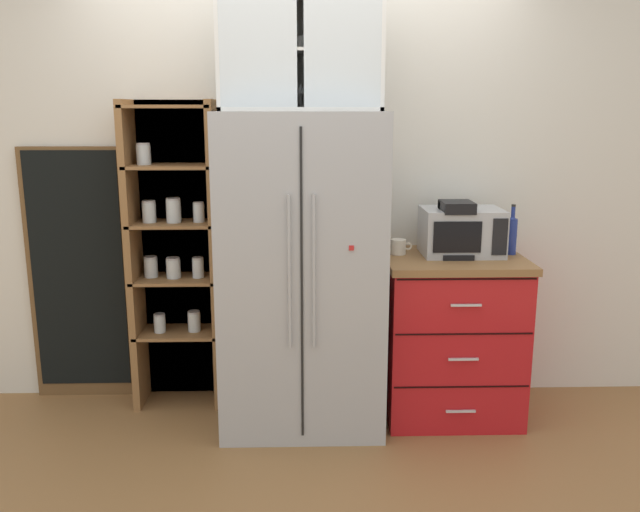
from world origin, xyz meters
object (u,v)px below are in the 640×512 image
mug_navy (455,249)px  bottle_green (453,231)px  chalkboard_menu (79,275)px  refrigerator (302,271)px  coffee_maker (455,229)px  mug_cream (399,247)px  microwave (461,232)px  bottle_cobalt (512,232)px

mug_navy → bottle_green: size_ratio=0.37×
bottle_green → chalkboard_menu: chalkboard_menu is taller
refrigerator → coffee_maker: bearing=3.8°
mug_cream → chalkboard_menu: size_ratio=0.08×
chalkboard_menu → mug_cream: bearing=-6.9°
bottle_green → mug_navy: bearing=-88.4°
coffee_maker → refrigerator: bearing=-176.2°
microwave → coffee_maker: coffee_maker is taller
refrigerator → chalkboard_menu: 1.38m
microwave → bottle_green: (-0.05, -0.00, 0.00)m
bottle_cobalt → mug_navy: bearing=-169.1°
refrigerator → chalkboard_menu: bearing=165.9°
refrigerator → bottle_cobalt: 1.20m
refrigerator → bottle_cobalt: (1.18, 0.09, 0.20)m
refrigerator → coffee_maker: 0.88m
coffee_maker → chalkboard_menu: size_ratio=0.20×
microwave → coffee_maker: (-0.05, -0.04, 0.03)m
microwave → mug_navy: bearing=-123.4°
mug_navy → chalkboard_menu: 2.21m
bottle_green → mug_cream: bearing=177.1°
mug_cream → bottle_cobalt: bottle_cobalt is taller
mug_cream → bottle_cobalt: size_ratio=0.43×
coffee_maker → mug_cream: coffee_maker is taller
refrigerator → mug_cream: 0.57m
bottle_green → coffee_maker: bearing=-90.0°
microwave → bottle_green: 0.05m
bottle_cobalt → chalkboard_menu: (-2.51, 0.24, -0.29)m
coffee_maker → chalkboard_menu: bearing=172.7°
bottle_green → chalkboard_menu: 2.21m
refrigerator → mug_cream: (0.55, 0.11, 0.11)m
coffee_maker → mug_navy: coffee_maker is taller
coffee_maker → bottle_cobalt: bearing=6.1°
mug_navy → chalkboard_menu: chalkboard_menu is taller
coffee_maker → mug_navy: (0.00, -0.03, -0.11)m
microwave → bottle_cobalt: bottle_cobalt is taller
refrigerator → microwave: 0.92m
refrigerator → coffee_maker: refrigerator is taller
mug_navy → bottle_green: bottle_green is taller
microwave → bottle_cobalt: (0.28, -0.01, -0.00)m
microwave → coffee_maker: bearing=-138.8°
refrigerator → chalkboard_menu: (-1.33, 0.34, -0.09)m
bottle_green → chalkboard_menu: size_ratio=0.20×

